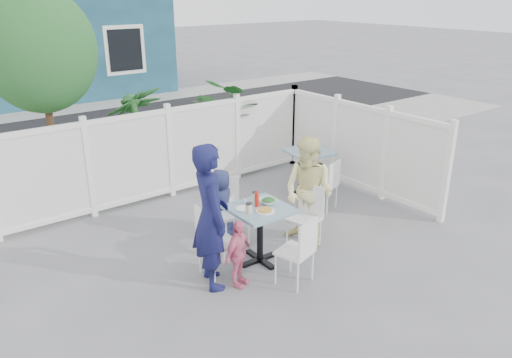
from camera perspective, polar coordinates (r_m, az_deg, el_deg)
ground at (r=7.30m, az=-1.11°, el=-7.83°), size 80.00×80.00×0.00m
near_sidewalk at (r=10.34m, az=-13.68°, el=0.50°), size 24.00×2.60×0.01m
street at (r=13.68m, az=-20.14°, el=4.78°), size 24.00×5.00×0.01m
far_sidewalk at (r=16.59m, az=-23.54°, el=7.00°), size 24.00×1.60×0.01m
fence_back at (r=8.93m, az=-9.80°, el=2.83°), size 5.86×0.08×1.60m
fence_right at (r=9.30m, az=11.68°, el=3.44°), size 0.08×3.66×1.60m
tree at (r=8.79m, az=-23.52°, el=13.26°), size 1.80×1.62×3.59m
potted_shrub_a at (r=9.39m, az=-13.17°, el=4.56°), size 1.37×1.37×1.90m
potted_shrub_b at (r=10.32m, az=-2.18°, el=6.47°), size 1.62×1.83×1.87m
main_table at (r=6.68m, az=0.46°, el=-4.71°), size 0.77×0.77×0.80m
spare_table at (r=9.09m, az=6.12°, el=2.18°), size 0.86×0.86×0.78m
chair_left at (r=6.37m, az=-4.97°, el=-6.73°), size 0.45×0.47×0.97m
chair_right at (r=7.17m, az=5.87°, el=-3.76°), size 0.50×0.51×0.91m
chair_back at (r=7.30m, az=-3.06°, el=-3.06°), size 0.48×0.47×0.94m
chair_near at (r=6.24m, az=5.07°, el=-7.78°), size 0.50×0.49×0.90m
chair_spare at (r=8.40m, az=8.26°, el=-0.32°), size 0.48×0.47×0.86m
man at (r=6.08m, az=-5.22°, el=-4.30°), size 0.62×0.77×1.86m
woman at (r=7.14m, az=6.04°, el=-1.52°), size 0.77×0.89×1.60m
boy at (r=7.38m, az=-4.01°, el=-2.89°), size 0.60×0.48×1.07m
toddler at (r=6.24m, az=-2.05°, el=-8.55°), size 0.56×0.40×0.89m
plate_main at (r=6.50m, az=1.05°, el=-3.67°), size 0.25×0.25×0.02m
plate_side at (r=6.56m, az=-1.39°, el=-3.41°), size 0.21×0.21×0.01m
salad_bowl at (r=6.73m, az=1.43°, el=-2.59°), size 0.23×0.23×0.06m
coffee_cup_a at (r=6.44m, az=-0.83°, el=-3.38°), size 0.08×0.08×0.13m
coffee_cup_b at (r=6.79m, az=-0.11°, el=-2.06°), size 0.08×0.08×0.12m
ketchup_bottle at (r=6.62m, az=0.09°, el=-2.40°), size 0.06×0.06×0.18m
salt_shaker at (r=6.72m, az=-1.23°, el=-2.54°), size 0.03×0.03×0.08m
pepper_shaker at (r=6.74m, az=-1.21°, el=-2.46°), size 0.03×0.03×0.07m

